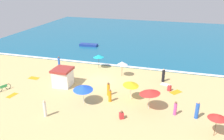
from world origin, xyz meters
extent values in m
plane|color=#D8B775|center=(0.00, 0.00, 0.00)|extent=(60.00, 60.00, 0.00)
cube|color=#196084|center=(0.00, 28.00, 0.05)|extent=(60.00, 44.00, 0.10)
cube|color=white|center=(0.00, 6.30, 0.10)|extent=(57.00, 0.70, 0.01)
cube|color=white|center=(-4.08, -2.60, 1.03)|extent=(2.37, 2.54, 2.06)
cube|color=#A5332D|center=(-4.08, -2.60, 2.20)|extent=(2.33, 2.53, 0.29)
cylinder|color=#4C3823|center=(-1.68, 4.60, 1.07)|extent=(0.05, 0.05, 2.15)
cone|color=#19B7C6|center=(-1.68, 4.60, 1.99)|extent=(2.42, 2.42, 0.51)
cylinder|color=#4C3823|center=(13.75, -8.25, 1.04)|extent=(0.05, 0.05, 2.08)
cone|color=red|center=(13.75, -8.25, 1.98)|extent=(2.18, 2.18, 0.36)
cylinder|color=silver|center=(5.19, -3.83, 1.05)|extent=(0.05, 0.05, 2.11)
cone|color=yellow|center=(5.19, -3.83, 1.97)|extent=(2.59, 2.58, 0.57)
cylinder|color=silver|center=(0.34, -6.23, 1.07)|extent=(0.05, 0.05, 2.13)
cone|color=blue|center=(0.34, -6.23, 1.95)|extent=(2.92, 2.93, 0.60)
cylinder|color=silver|center=(7.52, -5.42, 1.14)|extent=(0.05, 0.05, 2.27)
cone|color=red|center=(7.52, -5.42, 2.11)|extent=(2.63, 2.60, 0.67)
cylinder|color=#4C3823|center=(2.57, 2.52, 1.08)|extent=(0.05, 0.05, 2.17)
cone|color=white|center=(2.57, 2.52, 1.98)|extent=(2.27, 2.28, 0.58)
torus|color=black|center=(-10.33, -5.53, 0.33)|extent=(0.35, 0.68, 0.72)
torus|color=black|center=(-10.78, -6.54, 0.33)|extent=(0.35, 0.68, 0.72)
cube|color=green|center=(-10.55, -6.03, 0.55)|extent=(0.41, 0.83, 0.36)
cube|color=red|center=(5.14, -7.94, 0.33)|extent=(0.57, 0.57, 0.65)
sphere|color=brown|center=(5.14, -7.94, 0.77)|extent=(0.26, 0.26, 0.26)
cube|color=red|center=(9.38, -0.29, 0.35)|extent=(0.51, 0.51, 0.70)
sphere|color=beige|center=(9.38, -0.29, 0.82)|extent=(0.25, 0.25, 0.25)
cylinder|color=blue|center=(-7.74, 3.05, 0.81)|extent=(0.40, 0.40, 1.61)
sphere|color=brown|center=(-7.74, 3.05, 1.72)|extent=(0.24, 0.24, 0.24)
cylinder|color=blue|center=(12.34, -5.75, 0.83)|extent=(0.53, 0.53, 1.65)
sphere|color=#DBA884|center=(12.34, -5.75, 1.76)|extent=(0.23, 0.23, 0.23)
cylinder|color=orange|center=(2.43, -3.61, 0.72)|extent=(0.49, 0.49, 1.43)
sphere|color=brown|center=(2.43, -3.61, 1.55)|extent=(0.27, 0.27, 0.27)
cylinder|color=orange|center=(3.03, -4.95, 0.65)|extent=(0.52, 0.52, 1.31)
sphere|color=#9E6B47|center=(3.03, -4.95, 1.42)|extent=(0.24, 0.24, 0.24)
cylinder|color=white|center=(-2.37, -9.75, 0.80)|extent=(0.37, 0.37, 1.60)
sphere|color=beige|center=(-2.37, -9.75, 1.71)|extent=(0.25, 0.25, 0.25)
cylinder|color=black|center=(8.39, 2.28, 0.83)|extent=(0.53, 0.53, 1.66)
sphere|color=#DBA884|center=(8.39, 2.28, 1.76)|extent=(0.22, 0.22, 0.22)
cylinder|color=#D84CA5|center=(10.25, -5.73, 0.66)|extent=(0.42, 0.42, 1.32)
sphere|color=brown|center=(10.25, -5.73, 1.43)|extent=(0.24, 0.24, 0.24)
cube|color=white|center=(8.84, 1.39, 0.01)|extent=(1.48, 1.18, 0.01)
cube|color=orange|center=(-9.20, -1.68, 0.01)|extent=(1.58, 0.98, 0.01)
cube|color=orange|center=(10.21, -0.49, 0.01)|extent=(1.63, 1.71, 0.01)
cube|color=orange|center=(-8.71, -6.91, 0.01)|extent=(0.86, 1.48, 0.01)
cube|color=navy|center=(-7.81, 15.67, 0.33)|extent=(3.73, 1.50, 0.45)
camera|label=1|loc=(9.77, -27.05, 13.10)|focal=36.83mm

